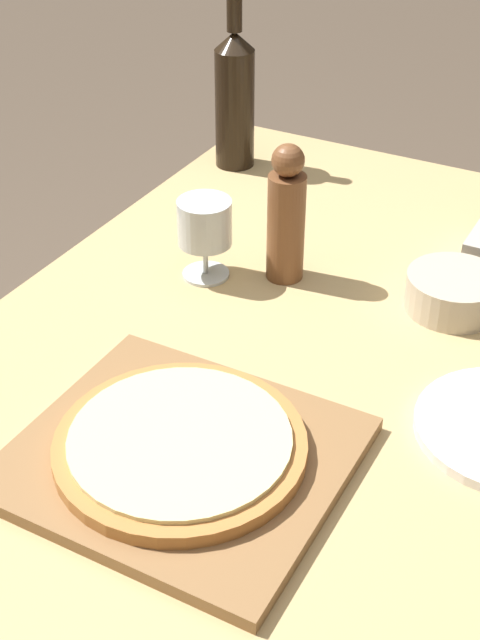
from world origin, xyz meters
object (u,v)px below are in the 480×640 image
(wine_glass, at_px, (205,225))
(small_bowl, at_px, (454,292))
(wine_bottle, at_px, (235,98))
(pizza, at_px, (180,444))
(pepper_mill, at_px, (286,217))

(wine_glass, height_order, small_bowl, wine_glass)
(wine_bottle, bearing_deg, wine_glass, -67.61)
(pizza, bearing_deg, wine_glass, 116.21)
(wine_bottle, xyz_separation_m, wine_glass, (0.16, -0.38, -0.05))
(pizza, height_order, pepper_mill, pepper_mill)
(pepper_mill, relative_size, wine_glass, 1.71)
(wine_bottle, distance_m, pepper_mill, 0.42)
(pepper_mill, bearing_deg, pizza, -79.90)
(pizza, relative_size, wine_bottle, 0.93)
(wine_bottle, bearing_deg, pizza, -65.69)
(pepper_mill, height_order, wine_glass, pepper_mill)
(wine_bottle, bearing_deg, pepper_mill, -50.86)
(wine_bottle, xyz_separation_m, pepper_mill, (0.27, -0.33, -0.03))
(wine_bottle, distance_m, small_bowl, 0.61)
(pizza, xyz_separation_m, pepper_mill, (-0.08, 0.43, 0.07))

